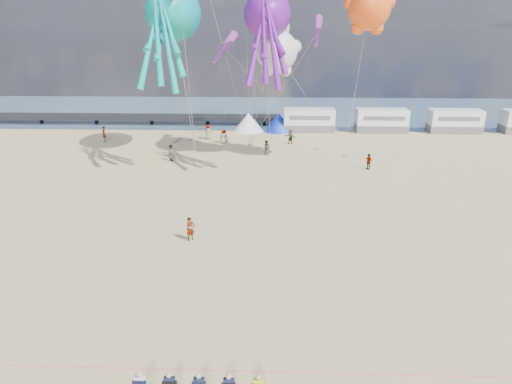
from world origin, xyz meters
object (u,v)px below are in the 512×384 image
Objects in this scene: motorhome_2 at (455,121)px; sandbag_d at (317,150)px; beachgoer_0 at (208,132)px; beachgoer_6 at (223,137)px; tent_blue at (278,122)px; sandbag_e at (250,145)px; motorhome_1 at (381,121)px; sandbag_a at (197,163)px; beachgoer_4 at (290,137)px; beachgoer_5 at (104,134)px; windsock_right at (317,32)px; windsock_mid at (224,48)px; motorhome_0 at (309,120)px; beachgoer_1 at (267,148)px; beachgoer_3 at (368,162)px; standing_person at (190,229)px; beachgoer_2 at (224,136)px; beachgoer_7 at (171,153)px; kite_octopus_teal at (173,13)px; kite_octopus_purple at (267,14)px; tent_white at (248,122)px; sandbag_b at (270,152)px; kite_teddy_orange at (369,8)px.

motorhome_2 is 21.22m from sandbag_d.
beachgoer_0 is 1.14× the size of beachgoer_6.
tent_blue is 8.00× the size of sandbag_e.
sandbag_a is (-21.99, -15.53, -1.39)m from motorhome_1.
motorhome_2 is 13.20× the size of sandbag_a.
beachgoer_4 is (1.33, -6.90, -0.38)m from tent_blue.
windsock_right reaches higher than beachgoer_5.
sandbag_d is at bearing 25.91° from windsock_mid.
beachgoer_4 is 22.45m from beachgoer_5.
tent_blue is at bearing 113.41° from sandbag_d.
motorhome_0 is 13.38m from beachgoer_1.
tent_blue is 2.57× the size of beachgoer_3.
windsock_right is at bearing 22.63° from standing_person.
beachgoer_0 is at bearing -159.70° from beachgoer_3.
motorhome_2 is 13.20× the size of sandbag_e.
beachgoer_2 is 17.09m from windsock_right.
beachgoer_7 is 3.08m from sandbag_a.
tent_blue is at bearing 129.19° from beachgoer_4.
kite_octopus_teal reaches higher than beachgoer_1.
kite_octopus_purple is 5.00m from windsock_right.
tent_white is 8.23m from sandbag_e.
beachgoer_6 is at bearing 168.35° from beachgoer_1.
tent_blue is (-23.00, 0.00, -0.30)m from motorhome_2.
sandbag_b is 14.56m from kite_octopus_purple.
tent_white is 0.34× the size of kite_octopus_teal.
sandbag_a is at bearing -104.13° from windsock_mid.
beachgoer_4 reaches higher than sandbag_a.
kite_teddy_orange is at bearing -132.04° from motorhome_2.
beachgoer_0 is (-4.73, -4.88, -0.29)m from tent_white.
sandbag_e is (-3.44, -8.14, -1.09)m from tent_blue.
tent_blue is 2.43× the size of beachgoer_1.
sandbag_b is 0.05× the size of kite_octopus_purple.
tent_white is at bearing -121.68° from beachgoer_6.
beachgoer_4 is 14.02m from windsock_right.
motorhome_0 is 13.20× the size of sandbag_d.
windsock_right reaches higher than standing_person.
kite_teddy_orange is at bearing -56.85° from tent_white.
beachgoer_3 reaches higher than sandbag_e.
beachgoer_5 is 33.40m from kite_teddy_orange.
beachgoer_5 reaches higher than beachgoer_6.
tent_white is at bearing 98.86° from windsock_mid.
beachgoer_0 is 10.36m from beachgoer_1.
beachgoer_3 is at bearing -4.36° from sandbag_a.
sandbag_a and sandbag_e have the same top height.
motorhome_2 reaches higher than beachgoer_5.
standing_person is 23.25m from kite_octopus_purple.
beachgoer_6 is at bearing 51.93° from beachgoer_2.
windsock_right is (11.80, 1.47, 12.59)m from sandbag_a.
kite_octopus_teal reaches higher than kite_octopus_purple.
sandbag_d is at bearing -113.95° from beachgoer_7.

